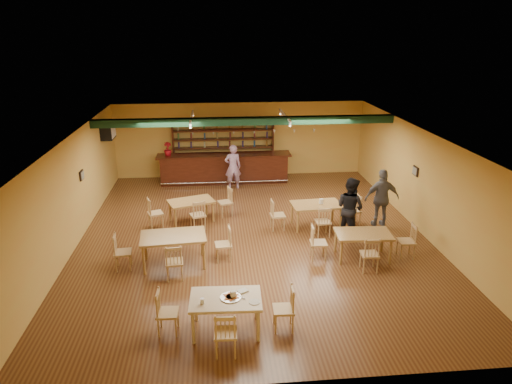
{
  "coord_description": "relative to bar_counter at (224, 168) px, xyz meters",
  "views": [
    {
      "loc": [
        -1.08,
        -12.29,
        5.75
      ],
      "look_at": [
        0.14,
        0.6,
        1.15
      ],
      "focal_mm": 32.3,
      "sensor_mm": 36.0,
      "label": 1
    }
  ],
  "objects": [
    {
      "name": "back_bar_hutch",
      "position": [
        0.0,
        0.63,
        0.57
      ],
      "size": [
        4.04,
        0.4,
        2.28
      ],
      "primitive_type": "cube",
      "color": "#33130A",
      "rests_on": "ground"
    },
    {
      "name": "patron_bar",
      "position": [
        0.3,
        -0.83,
        0.29
      ],
      "size": [
        0.68,
        0.5,
        1.7
      ],
      "primitive_type": "imported",
      "rotation": [
        0.0,
        0.0,
        3.29
      ],
      "color": "#924AA2",
      "rests_on": "ground"
    },
    {
      "name": "dining_table_a",
      "position": [
        -1.15,
        -3.87,
        -0.22
      ],
      "size": [
        1.56,
        1.22,
        0.69
      ],
      "primitive_type": "cube",
      "rotation": [
        0.0,
        0.0,
        0.33
      ],
      "color": "olive",
      "rests_on": "ground"
    },
    {
      "name": "track_rail_right",
      "position": [
        2.09,
        -1.75,
        2.38
      ],
      "size": [
        0.05,
        2.5,
        0.05
      ],
      "primitive_type": "cube",
      "color": "white",
      "rests_on": "ceiling"
    },
    {
      "name": "patron_right_a",
      "position": [
        3.45,
        -5.46,
        0.34
      ],
      "size": [
        1.07,
        1.11,
        1.81
      ],
      "primitive_type": "imported",
      "rotation": [
        0.0,
        0.0,
        2.19
      ],
      "color": "black",
      "rests_on": "ground"
    },
    {
      "name": "dining_table_d",
      "position": [
        3.43,
        -6.79,
        -0.21
      ],
      "size": [
        1.48,
        0.94,
        0.72
      ],
      "primitive_type": "cube",
      "rotation": [
        0.0,
        0.0,
        -0.06
      ],
      "color": "olive",
      "rests_on": "ground"
    },
    {
      "name": "bar_counter",
      "position": [
        0.0,
        0.0,
        0.0
      ],
      "size": [
        5.22,
        0.85,
        1.13
      ],
      "primitive_type": "cube",
      "color": "#33130A",
      "rests_on": "ground"
    },
    {
      "name": "parmesan_shaker",
      "position": [
        -0.7,
        -9.74,
        0.24
      ],
      "size": [
        0.08,
        0.08,
        0.11
      ],
      "primitive_type": "cylinder",
      "rotation": [
        0.0,
        0.0,
        -0.04
      ],
      "color": "#EAE5C6",
      "rests_on": "near_table"
    },
    {
      "name": "picture_left",
      "position": [
        -4.28,
        -4.15,
        1.14
      ],
      "size": [
        0.04,
        0.34,
        0.28
      ],
      "primitive_type": "cube",
      "color": "black",
      "rests_on": "wall_left"
    },
    {
      "name": "floor",
      "position": [
        0.69,
        -5.15,
        -0.56
      ],
      "size": [
        12.0,
        12.0,
        0.0
      ],
      "primitive_type": "plane",
      "color": "#502C16",
      "rests_on": "ground"
    },
    {
      "name": "pizza_server",
      "position": [
        -0.0,
        -9.54,
        0.21
      ],
      "size": [
        0.29,
        0.29,
        0.0
      ],
      "primitive_type": "cube",
      "rotation": [
        0.0,
        0.0,
        -0.81
      ],
      "color": "silver",
      "rests_on": "pizza_tray"
    },
    {
      "name": "pizza_tray",
      "position": [
        -0.15,
        -9.59,
        0.2
      ],
      "size": [
        0.53,
        0.53,
        0.01
      ],
      "primitive_type": "cylinder",
      "rotation": [
        0.0,
        0.0,
        -0.45
      ],
      "color": "silver",
      "rests_on": "near_table"
    },
    {
      "name": "picture_right",
      "position": [
        5.66,
        -4.65,
        1.14
      ],
      "size": [
        0.04,
        0.34,
        0.28
      ],
      "primitive_type": "cube",
      "color": "black",
      "rests_on": "wall_right"
    },
    {
      "name": "dining_table_b",
      "position": [
        2.65,
        -4.66,
        -0.19
      ],
      "size": [
        1.55,
        1.0,
        0.74
      ],
      "primitive_type": "cube",
      "rotation": [
        0.0,
        0.0,
        0.07
      ],
      "color": "olive",
      "rests_on": "ground"
    },
    {
      "name": "napkin_stack",
      "position": [
        0.1,
        -9.39,
        0.2
      ],
      "size": [
        0.25,
        0.22,
        0.03
      ],
      "primitive_type": "cube",
      "rotation": [
        0.0,
        0.0,
        0.47
      ],
      "color": "white",
      "rests_on": "near_table"
    },
    {
      "name": "patron_right_b",
      "position": [
        4.63,
        -4.79,
        0.34
      ],
      "size": [
        1.07,
        0.45,
        1.82
      ],
      "primitive_type": "imported",
      "rotation": [
        0.0,
        0.0,
        3.15
      ],
      "color": "slate",
      "rests_on": "ground"
    },
    {
      "name": "poinsettia",
      "position": [
        -2.16,
        0.0,
        0.83
      ],
      "size": [
        0.38,
        0.38,
        0.53
      ],
      "primitive_type": "imported",
      "rotation": [
        0.0,
        0.0,
        0.35
      ],
      "color": "#A40F19",
      "rests_on": "bar_counter"
    },
    {
      "name": "side_plate",
      "position": [
        0.3,
        -9.79,
        0.19
      ],
      "size": [
        0.23,
        0.23,
        0.01
      ],
      "primitive_type": "cylinder",
      "rotation": [
        0.0,
        0.0,
        -0.04
      ],
      "color": "white",
      "rests_on": "near_table"
    },
    {
      "name": "ceiling_beam",
      "position": [
        0.69,
        -2.35,
        2.31
      ],
      "size": [
        10.0,
        0.3,
        0.25
      ],
      "primitive_type": "cube",
      "color": "black",
      "rests_on": "ceiling"
    },
    {
      "name": "track_rail_left",
      "position": [
        -1.11,
        -1.75,
        2.38
      ],
      "size": [
        0.05,
        2.5,
        0.05
      ],
      "primitive_type": "cube",
      "color": "white",
      "rests_on": "ceiling"
    },
    {
      "name": "dining_table_c",
      "position": [
        -1.49,
        -6.69,
        -0.16
      ],
      "size": [
        1.71,
        1.11,
        0.82
      ],
      "primitive_type": "cube",
      "rotation": [
        0.0,
        0.0,
        0.08
      ],
      "color": "olive",
      "rests_on": "ground"
    },
    {
      "name": "near_table",
      "position": [
        -0.25,
        -9.59,
        -0.19
      ],
      "size": [
        1.44,
        0.96,
        0.75
      ],
      "primitive_type": "cube",
      "rotation": [
        0.0,
        0.0,
        -0.04
      ],
      "color": "beige",
      "rests_on": "ground"
    },
    {
      "name": "ac_unit",
      "position": [
        -4.11,
        -0.95,
        1.79
      ],
      "size": [
        0.34,
        0.7,
        0.48
      ],
      "primitive_type": "cube",
      "color": "white",
      "rests_on": "wall_left"
    }
  ]
}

